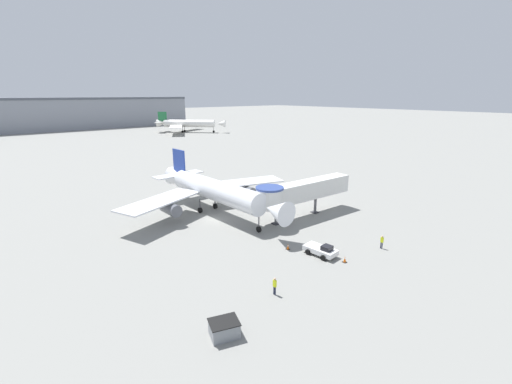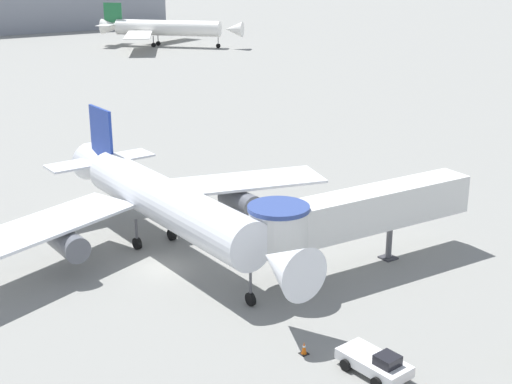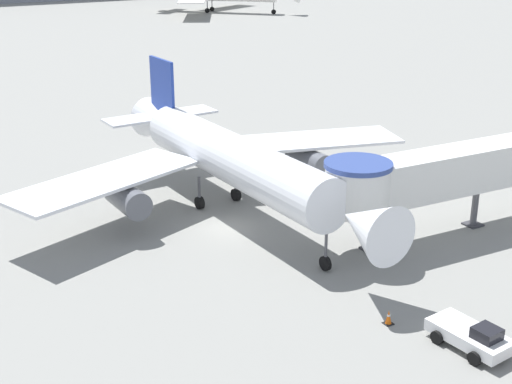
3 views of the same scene
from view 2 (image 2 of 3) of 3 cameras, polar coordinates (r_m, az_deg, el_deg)
The scene contains 7 objects.
ground_plane at distance 52.27m, azimuth -7.24°, elevation -5.94°, with size 800.00×800.00×0.00m, color gray.
main_airplane at distance 53.32m, azimuth -7.34°, elevation -0.84°, with size 31.29×29.47×9.35m.
jet_bridge at distance 50.06m, azimuth 7.40°, elevation -1.74°, with size 18.43×4.23×5.98m.
pushback_tug_white at distance 39.81m, azimuth 9.53°, elevation -13.32°, with size 2.50×4.19×1.49m.
traffic_cone_near_nose at distance 41.24m, azimuth 3.86°, elevation -12.36°, with size 0.47×0.47×0.78m.
traffic_cone_starboard_wing at distance 58.94m, azimuth 4.56°, elevation -2.56°, with size 0.46×0.46×0.76m.
background_jet_green_tail at distance 177.77m, azimuth -7.34°, elevation 12.89°, with size 31.17×30.77×10.23m.
Camera 2 is at (-21.34, -42.59, 21.52)m, focal length 50.00 mm.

